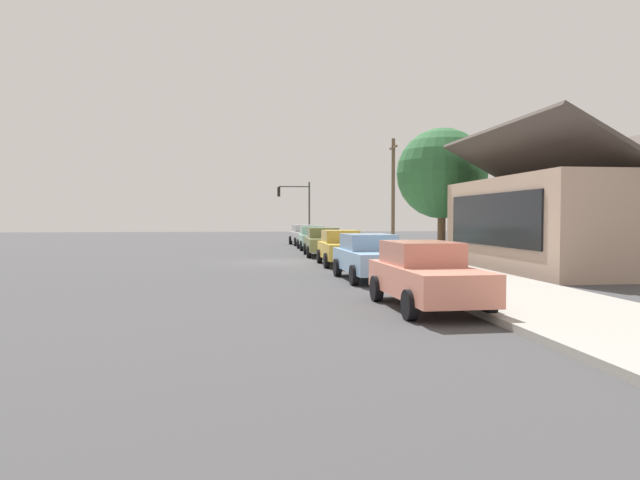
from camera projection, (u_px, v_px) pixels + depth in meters
ground_plane at (280, 262)px, 28.27m from camera, size 120.00×120.00×0.00m
sidewalk_curb at (391, 259)px, 28.94m from camera, size 60.00×4.20×0.16m
car_silver at (304, 235)px, 45.36m from camera, size 4.83×2.18×1.59m
car_seafoam at (312, 238)px, 39.08m from camera, size 4.40×1.97×1.59m
car_olive at (323, 241)px, 32.63m from camera, size 4.91×2.22×1.59m
car_mustard at (341, 247)px, 26.28m from camera, size 4.50×1.98×1.59m
car_skyblue at (370, 256)px, 20.11m from camera, size 4.69×2.18×1.59m
car_coral at (425, 274)px, 13.80m from camera, size 4.64×2.05×1.59m
storefront_building at (573, 221)px, 24.09m from camera, size 11.21×7.49×5.84m
shade_tree at (442, 174)px, 31.75m from camera, size 4.98×4.98×7.10m
traffic_light_main at (297, 202)px, 49.02m from camera, size 0.37×2.79×5.20m
utility_pole_wooden at (393, 192)px, 39.00m from camera, size 1.80×0.24×7.50m
fire_hydrant_red at (361, 250)px, 29.38m from camera, size 0.22×0.22×0.71m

